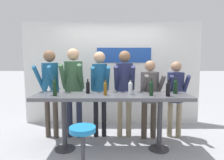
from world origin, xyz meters
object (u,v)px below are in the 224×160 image
bar_stool (83,143)px  wine_glass_0 (49,88)px  person_center (124,84)px  wine_bottle_3 (130,87)px  person_far_left (50,83)px  wine_bottle_5 (88,87)px  wine_bottle_1 (175,86)px  wine_bottle_6 (168,89)px  wine_bottle_2 (105,88)px  person_right (175,91)px  wine_bottle_4 (55,87)px  wine_bottle_0 (151,88)px  tasting_table (112,102)px  person_left (74,83)px  person_center_left (100,84)px  person_center_right (150,91)px

bar_stool → wine_glass_0: (-0.67, 0.71, 0.67)m
person_center → wine_bottle_3: size_ratio=6.67×
person_far_left → wine_bottle_5: bearing=-17.5°
wine_bottle_1 → wine_bottle_6: wine_bottle_1 is taller
wine_bottle_2 → wine_bottle_6: 1.07m
person_right → person_center: bearing=-178.9°
wine_bottle_2 → wine_bottle_3: size_ratio=1.03×
person_center → wine_bottle_4: bearing=-146.6°
person_right → person_far_left: bearing=-177.6°
wine_bottle_0 → wine_bottle_6: bearing=-13.1°
person_right → wine_bottle_6: bearing=-114.7°
tasting_table → wine_bottle_3: size_ratio=10.23×
person_left → wine_bottle_4: size_ratio=5.60×
person_center_left → person_right: (1.56, -0.01, -0.15)m
wine_bottle_0 → person_center: bearing=121.9°
tasting_table → person_right: (1.30, 0.58, 0.11)m
wine_bottle_0 → wine_bottle_5: size_ratio=1.14×
person_center_left → wine_bottle_4: bearing=-142.8°
wine_bottle_0 → tasting_table: bearing=173.4°
wine_bottle_4 → person_far_left: bearing=113.1°
person_left → person_center: 1.04m
wine_bottle_0 → wine_glass_0: bearing=179.5°
wine_bottle_3 → person_far_left: bearing=161.3°
wine_bottle_6 → bar_stool: bearing=-155.1°
person_center_right → wine_bottle_5: 1.27m
tasting_table → bar_stool: bearing=-118.1°
wine_bottle_4 → wine_bottle_5: (0.54, 0.23, -0.03)m
person_center_right → person_center_left: bearing=165.3°
wine_bottle_6 → wine_bottle_5: bearing=168.9°
wine_bottle_2 → wine_bottle_0: bearing=-2.1°
person_center → person_center_left: bearing=-176.1°
person_center_left → person_center: 0.51m
tasting_table → wine_bottle_1: bearing=5.0°
wine_bottle_0 → wine_glass_0: wine_bottle_0 is taller
person_right → wine_bottle_3: 1.14m
person_center_left → wine_bottle_5: size_ratio=6.78×
person_center → person_right: 1.06m
wine_bottle_4 → wine_bottle_1: bearing=5.4°
wine_bottle_6 → tasting_table: bearing=171.5°
person_right → bar_stool: bearing=-140.0°
wine_bottle_1 → wine_glass_0: size_ratio=1.65×
person_center_right → wine_glass_0: size_ratio=9.05×
tasting_table → person_left: bearing=143.7°
bar_stool → wine_glass_0: wine_glass_0 is taller
person_center_right → wine_bottle_2: bearing=-157.3°
person_far_left → wine_glass_0: 0.64m
person_right → person_center_left: bearing=-178.7°
wine_bottle_4 → tasting_table: bearing=5.9°
person_far_left → person_center_left: (1.00, 0.04, -0.01)m
wine_glass_0 → wine_bottle_4: bearing=-18.3°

